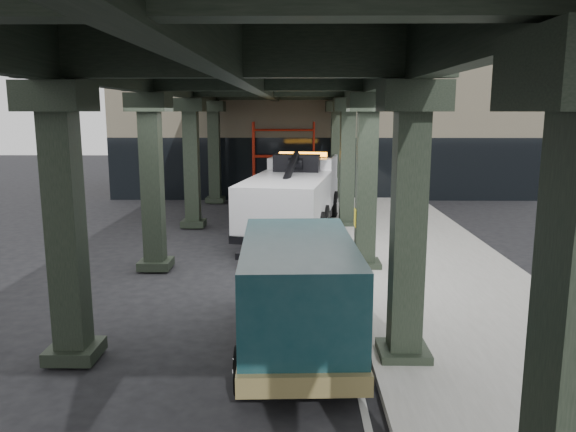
{
  "coord_description": "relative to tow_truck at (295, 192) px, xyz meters",
  "views": [
    {
      "loc": [
        0.66,
        -13.58,
        4.5
      ],
      "look_at": [
        0.42,
        1.43,
        1.7
      ],
      "focal_mm": 35.0,
      "sensor_mm": 36.0,
      "label": 1
    }
  ],
  "objects": [
    {
      "name": "scaffolding",
      "position": [
        -0.6,
        7.08,
        0.64
      ],
      "size": [
        3.08,
        0.88,
        4.0
      ],
      "color": "red",
      "rests_on": "ground"
    },
    {
      "name": "lane_stripe",
      "position": [
        1.1,
        -5.56,
        -1.46
      ],
      "size": [
        0.12,
        38.0,
        0.01
      ],
      "primitive_type": "cube",
      "color": "silver",
      "rests_on": "ground"
    },
    {
      "name": "viaduct",
      "position": [
        -1.0,
        -5.56,
        3.99
      ],
      "size": [
        7.4,
        32.0,
        6.4
      ],
      "color": "black",
      "rests_on": "ground"
    },
    {
      "name": "building",
      "position": [
        1.4,
        12.44,
        2.53
      ],
      "size": [
        22.0,
        10.0,
        8.0
      ],
      "primitive_type": "cube",
      "color": "#C6B793",
      "rests_on": "ground"
    },
    {
      "name": "ground",
      "position": [
        -0.6,
        -7.56,
        -1.47
      ],
      "size": [
        90.0,
        90.0,
        0.0
      ],
      "primitive_type": "plane",
      "color": "black",
      "rests_on": "ground"
    },
    {
      "name": "towed_van",
      "position": [
        0.08,
        -10.96,
        -0.28
      ],
      "size": [
        2.38,
        5.53,
        2.21
      ],
      "rotation": [
        0.0,
        0.0,
        0.04
      ],
      "color": "#10343A",
      "rests_on": "ground"
    },
    {
      "name": "tow_truck",
      "position": [
        0.0,
        0.0,
        0.0
      ],
      "size": [
        3.88,
        9.45,
        3.02
      ],
      "rotation": [
        0.0,
        0.0,
        -0.16
      ],
      "color": "black",
      "rests_on": "ground"
    },
    {
      "name": "sidewalk",
      "position": [
        3.9,
        -5.56,
        -1.4
      ],
      "size": [
        5.0,
        40.0,
        0.15
      ],
      "primitive_type": "cube",
      "color": "gray",
      "rests_on": "ground"
    }
  ]
}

